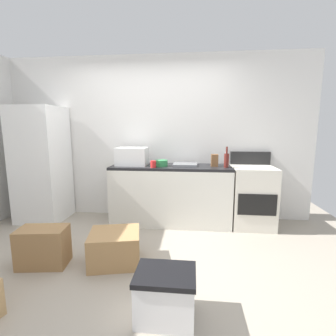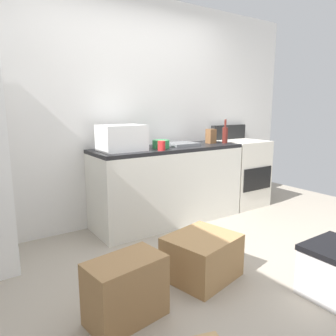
{
  "view_description": "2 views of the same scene",
  "coord_description": "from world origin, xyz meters",
  "px_view_note": "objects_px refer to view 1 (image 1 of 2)",
  "views": [
    {
      "loc": [
        0.63,
        -2.42,
        1.45
      ],
      "look_at": [
        0.28,
        0.92,
        0.91
      ],
      "focal_mm": 25.94,
      "sensor_mm": 36.0,
      "label": 1
    },
    {
      "loc": [
        -1.75,
        -1.82,
        1.35
      ],
      "look_at": [
        0.13,
        0.95,
        0.71
      ],
      "focal_mm": 33.92,
      "sensor_mm": 36.0,
      "label": 2
    }
  ],
  "objects_px": {
    "knife_block": "(215,160)",
    "mixing_bowl": "(161,163)",
    "wine_bottle": "(226,160)",
    "microwave": "(132,156)",
    "storage_bin": "(165,294)",
    "stove_oven": "(252,195)",
    "refrigerator": "(42,164)",
    "coffee_mug": "(153,164)",
    "cardboard_box_medium": "(115,247)",
    "cardboard_box_small": "(43,247)"
  },
  "relations": [
    {
      "from": "stove_oven",
      "to": "microwave",
      "type": "height_order",
      "value": "microwave"
    },
    {
      "from": "stove_oven",
      "to": "mixing_bowl",
      "type": "relative_size",
      "value": 5.79
    },
    {
      "from": "microwave",
      "to": "wine_bottle",
      "type": "bearing_deg",
      "value": -3.26
    },
    {
      "from": "stove_oven",
      "to": "knife_block",
      "type": "distance_m",
      "value": 0.77
    },
    {
      "from": "mixing_bowl",
      "to": "cardboard_box_small",
      "type": "bearing_deg",
      "value": -130.53
    },
    {
      "from": "cardboard_box_medium",
      "to": "cardboard_box_small",
      "type": "relative_size",
      "value": 1.07
    },
    {
      "from": "refrigerator",
      "to": "microwave",
      "type": "bearing_deg",
      "value": 1.56
    },
    {
      "from": "microwave",
      "to": "wine_bottle",
      "type": "xyz_separation_m",
      "value": [
        1.41,
        -0.08,
        -0.03
      ]
    },
    {
      "from": "microwave",
      "to": "storage_bin",
      "type": "height_order",
      "value": "microwave"
    },
    {
      "from": "stove_oven",
      "to": "wine_bottle",
      "type": "height_order",
      "value": "wine_bottle"
    },
    {
      "from": "microwave",
      "to": "knife_block",
      "type": "distance_m",
      "value": 1.25
    },
    {
      "from": "stove_oven",
      "to": "wine_bottle",
      "type": "bearing_deg",
      "value": -166.79
    },
    {
      "from": "stove_oven",
      "to": "coffee_mug",
      "type": "relative_size",
      "value": 11.0
    },
    {
      "from": "stove_oven",
      "to": "storage_bin",
      "type": "distance_m",
      "value": 2.25
    },
    {
      "from": "cardboard_box_small",
      "to": "wine_bottle",
      "type": "bearing_deg",
      "value": 31.53
    },
    {
      "from": "microwave",
      "to": "storage_bin",
      "type": "bearing_deg",
      "value": -69.34
    },
    {
      "from": "refrigerator",
      "to": "knife_block",
      "type": "bearing_deg",
      "value": 0.95
    },
    {
      "from": "cardboard_box_small",
      "to": "microwave",
      "type": "bearing_deg",
      "value": 64.18
    },
    {
      "from": "refrigerator",
      "to": "wine_bottle",
      "type": "bearing_deg",
      "value": -0.81
    },
    {
      "from": "stove_oven",
      "to": "knife_block",
      "type": "height_order",
      "value": "stove_oven"
    },
    {
      "from": "coffee_mug",
      "to": "knife_block",
      "type": "xyz_separation_m",
      "value": [
        0.88,
        0.21,
        0.04
      ]
    },
    {
      "from": "refrigerator",
      "to": "cardboard_box_medium",
      "type": "bearing_deg",
      "value": -37.06
    },
    {
      "from": "mixing_bowl",
      "to": "cardboard_box_small",
      "type": "distance_m",
      "value": 1.85
    },
    {
      "from": "refrigerator",
      "to": "cardboard_box_small",
      "type": "distance_m",
      "value": 1.68
    },
    {
      "from": "knife_block",
      "to": "mixing_bowl",
      "type": "xyz_separation_m",
      "value": [
        -0.79,
        -0.06,
        -0.04
      ]
    },
    {
      "from": "knife_block",
      "to": "refrigerator",
      "type": "bearing_deg",
      "value": -179.05
    },
    {
      "from": "knife_block",
      "to": "mixing_bowl",
      "type": "distance_m",
      "value": 0.79
    },
    {
      "from": "microwave",
      "to": "cardboard_box_small",
      "type": "relative_size",
      "value": 0.93
    },
    {
      "from": "microwave",
      "to": "storage_bin",
      "type": "xyz_separation_m",
      "value": [
        0.73,
        -1.94,
        -0.84
      ]
    },
    {
      "from": "coffee_mug",
      "to": "cardboard_box_small",
      "type": "distance_m",
      "value": 1.69
    },
    {
      "from": "refrigerator",
      "to": "stove_oven",
      "type": "bearing_deg",
      "value": 0.97
    },
    {
      "from": "coffee_mug",
      "to": "knife_block",
      "type": "height_order",
      "value": "knife_block"
    },
    {
      "from": "cardboard_box_small",
      "to": "mixing_bowl",
      "type": "bearing_deg",
      "value": 49.47
    },
    {
      "from": "wine_bottle",
      "to": "coffee_mug",
      "type": "height_order",
      "value": "wine_bottle"
    },
    {
      "from": "cardboard_box_medium",
      "to": "refrigerator",
      "type": "bearing_deg",
      "value": 142.94
    },
    {
      "from": "microwave",
      "to": "knife_block",
      "type": "relative_size",
      "value": 2.56
    },
    {
      "from": "refrigerator",
      "to": "knife_block",
      "type": "xyz_separation_m",
      "value": [
        2.7,
        0.04,
        0.1
      ]
    },
    {
      "from": "microwave",
      "to": "coffee_mug",
      "type": "relative_size",
      "value": 4.6
    },
    {
      "from": "coffee_mug",
      "to": "cardboard_box_medium",
      "type": "xyz_separation_m",
      "value": [
        -0.27,
        -1.0,
        -0.78
      ]
    },
    {
      "from": "wine_bottle",
      "to": "mixing_bowl",
      "type": "xyz_separation_m",
      "value": [
        -0.95,
        0.03,
        -0.06
      ]
    },
    {
      "from": "microwave",
      "to": "mixing_bowl",
      "type": "bearing_deg",
      "value": -6.25
    },
    {
      "from": "stove_oven",
      "to": "cardboard_box_small",
      "type": "relative_size",
      "value": 2.22
    },
    {
      "from": "knife_block",
      "to": "mixing_bowl",
      "type": "bearing_deg",
      "value": -176.01
    },
    {
      "from": "cardboard_box_medium",
      "to": "storage_bin",
      "type": "height_order",
      "value": "storage_bin"
    },
    {
      "from": "stove_oven",
      "to": "cardboard_box_medium",
      "type": "bearing_deg",
      "value": -144.56
    },
    {
      "from": "refrigerator",
      "to": "coffee_mug",
      "type": "bearing_deg",
      "value": -5.32
    },
    {
      "from": "stove_oven",
      "to": "knife_block",
      "type": "relative_size",
      "value": 6.11
    },
    {
      "from": "mixing_bowl",
      "to": "storage_bin",
      "type": "distance_m",
      "value": 2.05
    },
    {
      "from": "coffee_mug",
      "to": "cardboard_box_medium",
      "type": "height_order",
      "value": "coffee_mug"
    },
    {
      "from": "stove_oven",
      "to": "storage_bin",
      "type": "bearing_deg",
      "value": -119.03
    }
  ]
}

